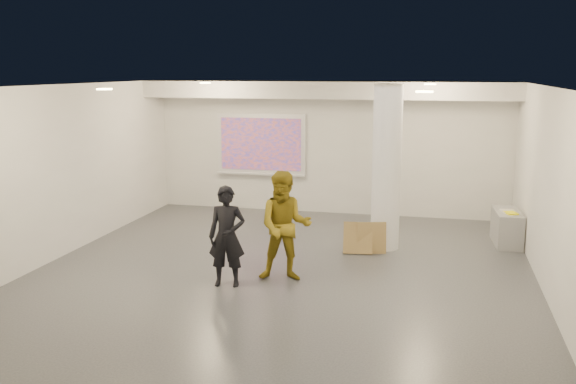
% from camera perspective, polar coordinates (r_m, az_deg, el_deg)
% --- Properties ---
extents(floor, '(8.00, 9.00, 0.01)m').
position_cam_1_polar(floor, '(10.57, -0.50, -7.07)').
color(floor, '#36383D').
rests_on(floor, ground).
extents(ceiling, '(8.00, 9.00, 0.01)m').
position_cam_1_polar(ceiling, '(10.06, -0.53, 9.41)').
color(ceiling, silver).
rests_on(ceiling, floor).
extents(wall_back, '(8.00, 0.01, 3.00)m').
position_cam_1_polar(wall_back, '(14.57, 3.73, 3.94)').
color(wall_back, silver).
rests_on(wall_back, floor).
extents(wall_front, '(8.00, 0.01, 3.00)m').
position_cam_1_polar(wall_front, '(6.05, -10.82, -6.24)').
color(wall_front, silver).
rests_on(wall_front, floor).
extents(wall_left, '(0.01, 9.00, 3.00)m').
position_cam_1_polar(wall_left, '(11.81, -19.73, 1.68)').
color(wall_left, silver).
rests_on(wall_left, floor).
extents(wall_right, '(0.01, 9.00, 3.00)m').
position_cam_1_polar(wall_right, '(10.05, 22.23, -0.02)').
color(wall_right, silver).
rests_on(wall_right, floor).
extents(soffit_band, '(8.00, 1.10, 0.36)m').
position_cam_1_polar(soffit_band, '(13.93, 3.41, 9.07)').
color(soffit_band, silver).
rests_on(soffit_band, ceiling).
extents(downlight_nw, '(0.22, 0.22, 0.02)m').
position_cam_1_polar(downlight_nw, '(13.10, -7.37, 9.59)').
color(downlight_nw, '#FFF094').
rests_on(downlight_nw, ceiling).
extents(downlight_ne, '(0.22, 0.22, 0.02)m').
position_cam_1_polar(downlight_ne, '(12.26, 12.52, 9.34)').
color(downlight_ne, '#FFF094').
rests_on(downlight_ne, ceiling).
extents(downlight_sw, '(0.22, 0.22, 0.02)m').
position_cam_1_polar(downlight_sw, '(9.46, -16.01, 8.78)').
color(downlight_sw, '#FFF094').
rests_on(downlight_sw, ceiling).
extents(downlight_se, '(0.22, 0.22, 0.02)m').
position_cam_1_polar(downlight_se, '(8.27, 12.03, 8.71)').
color(downlight_se, '#FFF094').
rests_on(downlight_se, ceiling).
extents(column, '(0.52, 0.52, 3.00)m').
position_cam_1_polar(column, '(11.73, 8.75, 2.14)').
color(column, white).
rests_on(column, floor).
extents(projection_screen, '(2.10, 0.13, 1.42)m').
position_cam_1_polar(projection_screen, '(14.87, -2.41, 4.20)').
color(projection_screen, silver).
rests_on(projection_screen, wall_back).
extents(credenza, '(0.52, 1.12, 0.64)m').
position_cam_1_polar(credenza, '(12.77, 18.88, -3.02)').
color(credenza, gray).
rests_on(credenza, floor).
extents(papers_stack, '(0.30, 0.36, 0.02)m').
position_cam_1_polar(papers_stack, '(12.66, 19.01, -1.62)').
color(papers_stack, silver).
rests_on(papers_stack, credenza).
extents(postit_pad, '(0.27, 0.31, 0.03)m').
position_cam_1_polar(postit_pad, '(12.49, 19.21, -1.78)').
color(postit_pad, '#FBF50A').
rests_on(postit_pad, credenza).
extents(cardboard_back, '(0.53, 0.24, 0.57)m').
position_cam_1_polar(cardboard_back, '(11.59, 7.43, -4.07)').
color(cardboard_back, olive).
rests_on(cardboard_back, floor).
extents(cardboard_front, '(0.54, 0.28, 0.56)m').
position_cam_1_polar(cardboard_front, '(11.57, 6.24, -4.08)').
color(cardboard_front, olive).
rests_on(cardboard_front, floor).
extents(woman, '(0.61, 0.44, 1.54)m').
position_cam_1_polar(woman, '(9.75, -5.45, -3.94)').
color(woman, black).
rests_on(woman, floor).
extents(man, '(0.95, 0.80, 1.72)m').
position_cam_1_polar(man, '(9.94, -0.26, -3.06)').
color(man, olive).
rests_on(man, floor).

